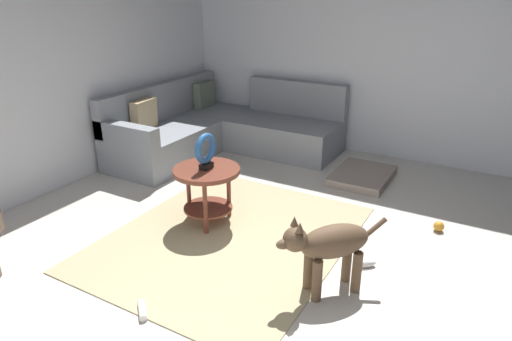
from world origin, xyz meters
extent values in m
cube|color=beige|center=(0.00, 0.00, -0.05)|extent=(6.00, 6.00, 0.10)
cube|color=silver|center=(0.00, 2.94, 1.35)|extent=(6.00, 0.12, 2.70)
cube|color=silver|center=(2.94, 0.00, 1.35)|extent=(0.12, 6.00, 2.70)
cube|color=tan|center=(0.15, 0.70, 0.01)|extent=(2.30, 1.90, 0.01)
cube|color=gray|center=(1.73, 2.41, 0.21)|extent=(2.20, 0.85, 0.42)
cube|color=gray|center=(1.73, 2.76, 0.65)|extent=(2.20, 0.14, 0.46)
cube|color=gray|center=(2.41, 1.28, 0.21)|extent=(0.85, 1.40, 0.42)
cube|color=gray|center=(2.76, 1.28, 0.65)|extent=(0.14, 1.40, 0.46)
cube|color=gray|center=(0.71, 2.41, 0.53)|extent=(0.16, 0.85, 0.22)
cube|color=slate|center=(2.48, 2.61, 0.59)|extent=(0.38, 0.14, 0.38)
cube|color=tan|center=(1.23, 2.61, 0.59)|extent=(0.39, 0.17, 0.38)
cylinder|color=brown|center=(0.30, 1.02, 0.52)|extent=(0.60, 0.60, 0.04)
cylinder|color=brown|center=(0.30, 1.02, 0.15)|extent=(0.45, 0.45, 0.02)
cylinder|color=brown|center=(0.30, 1.24, 0.25)|extent=(0.04, 0.04, 0.50)
cylinder|color=brown|center=(0.11, 0.91, 0.25)|extent=(0.04, 0.04, 0.50)
cylinder|color=brown|center=(0.48, 0.91, 0.25)|extent=(0.04, 0.04, 0.50)
cube|color=black|center=(0.30, 1.02, 0.57)|extent=(0.12, 0.08, 0.05)
torus|color=#265999|center=(0.30, 1.02, 0.73)|extent=(0.28, 0.06, 0.28)
cube|color=gray|center=(1.98, 0.08, 0.04)|extent=(0.80, 0.60, 0.09)
cylinder|color=brown|center=(-0.26, -0.29, 0.16)|extent=(0.07, 0.07, 0.32)
cylinder|color=brown|center=(-0.16, -0.18, 0.16)|extent=(0.07, 0.07, 0.32)
cylinder|color=brown|center=(-0.02, -0.49, 0.16)|extent=(0.07, 0.07, 0.32)
cylinder|color=brown|center=(0.07, -0.39, 0.16)|extent=(0.07, 0.07, 0.32)
ellipsoid|color=brown|center=(-0.09, -0.34, 0.40)|extent=(0.54, 0.51, 0.24)
sphere|color=brown|center=(-0.32, -0.14, 0.48)|extent=(0.17, 0.17, 0.17)
ellipsoid|color=brown|center=(-0.38, -0.09, 0.46)|extent=(0.14, 0.13, 0.07)
cone|color=brown|center=(-0.34, -0.18, 0.59)|extent=(0.06, 0.06, 0.07)
cone|color=brown|center=(-0.28, -0.11, 0.59)|extent=(0.06, 0.06, 0.07)
cylinder|color=brown|center=(0.14, -0.54, 0.44)|extent=(0.17, 0.16, 0.16)
sphere|color=orange|center=(1.18, -0.87, 0.05)|extent=(0.09, 0.09, 0.09)
cylinder|color=silver|center=(-0.97, 0.67, 0.03)|extent=(0.16, 0.17, 0.05)
ellipsoid|color=silver|center=(0.30, -0.46, 0.03)|extent=(0.16, 0.18, 0.06)
camera|label=1|loc=(-2.70, -1.19, 2.03)|focal=31.53mm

